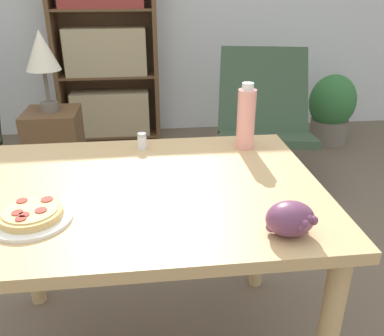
{
  "coord_description": "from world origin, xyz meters",
  "views": [
    {
      "loc": [
        0.15,
        -1.15,
        1.3
      ],
      "look_at": [
        0.28,
        -0.03,
        0.79
      ],
      "focal_mm": 38.0,
      "sensor_mm": 36.0,
      "label": 1
    }
  ],
  "objects_px": {
    "drink_bottle": "(246,118)",
    "table_lamp": "(42,54)",
    "pizza_on_plate": "(31,215)",
    "bookshelf": "(106,49)",
    "side_table": "(56,151)",
    "lounge_chair_far": "(262,141)",
    "grape_bunch": "(291,219)",
    "salt_shaker": "(142,141)",
    "potted_plant_floor": "(331,109)"
  },
  "relations": [
    {
      "from": "drink_bottle",
      "to": "table_lamp",
      "type": "bearing_deg",
      "value": 129.54
    },
    {
      "from": "pizza_on_plate",
      "to": "bookshelf",
      "type": "height_order",
      "value": "bookshelf"
    },
    {
      "from": "side_table",
      "to": "lounge_chair_far",
      "type": "bearing_deg",
      "value": -0.08
    },
    {
      "from": "grape_bunch",
      "to": "salt_shaker",
      "type": "xyz_separation_m",
      "value": [
        -0.36,
        0.61,
        -0.01
      ]
    },
    {
      "from": "side_table",
      "to": "table_lamp",
      "type": "xyz_separation_m",
      "value": [
        0.0,
        0.0,
        0.63
      ]
    },
    {
      "from": "pizza_on_plate",
      "to": "lounge_chair_far",
      "type": "bearing_deg",
      "value": 55.59
    },
    {
      "from": "side_table",
      "to": "potted_plant_floor",
      "type": "height_order",
      "value": "potted_plant_floor"
    },
    {
      "from": "lounge_chair_far",
      "to": "bookshelf",
      "type": "bearing_deg",
      "value": 149.43
    },
    {
      "from": "grape_bunch",
      "to": "drink_bottle",
      "type": "distance_m",
      "value": 0.59
    },
    {
      "from": "side_table",
      "to": "drink_bottle",
      "type": "bearing_deg",
      "value": -50.46
    },
    {
      "from": "grape_bunch",
      "to": "table_lamp",
      "type": "xyz_separation_m",
      "value": [
        -0.95,
        1.77,
        0.13
      ]
    },
    {
      "from": "lounge_chair_far",
      "to": "potted_plant_floor",
      "type": "distance_m",
      "value": 1.01
    },
    {
      "from": "table_lamp",
      "to": "drink_bottle",
      "type": "bearing_deg",
      "value": -50.46
    },
    {
      "from": "pizza_on_plate",
      "to": "table_lamp",
      "type": "bearing_deg",
      "value": 100.24
    },
    {
      "from": "lounge_chair_far",
      "to": "bookshelf",
      "type": "xyz_separation_m",
      "value": [
        -1.11,
        1.01,
        0.49
      ]
    },
    {
      "from": "salt_shaker",
      "to": "bookshelf",
      "type": "distance_m",
      "value": 2.18
    },
    {
      "from": "side_table",
      "to": "bookshelf",
      "type": "bearing_deg",
      "value": 73.84
    },
    {
      "from": "drink_bottle",
      "to": "bookshelf",
      "type": "height_order",
      "value": "bookshelf"
    },
    {
      "from": "drink_bottle",
      "to": "side_table",
      "type": "relative_size",
      "value": 0.45
    },
    {
      "from": "drink_bottle",
      "to": "bookshelf",
      "type": "distance_m",
      "value": 2.3
    },
    {
      "from": "bookshelf",
      "to": "side_table",
      "type": "height_order",
      "value": "bookshelf"
    },
    {
      "from": "potted_plant_floor",
      "to": "drink_bottle",
      "type": "bearing_deg",
      "value": -123.9
    },
    {
      "from": "table_lamp",
      "to": "grape_bunch",
      "type": "bearing_deg",
      "value": -61.74
    },
    {
      "from": "grape_bunch",
      "to": "lounge_chair_far",
      "type": "height_order",
      "value": "lounge_chair_far"
    },
    {
      "from": "salt_shaker",
      "to": "table_lamp",
      "type": "bearing_deg",
      "value": 117.01
    },
    {
      "from": "table_lamp",
      "to": "salt_shaker",
      "type": "bearing_deg",
      "value": -62.99
    },
    {
      "from": "pizza_on_plate",
      "to": "lounge_chair_far",
      "type": "relative_size",
      "value": 0.24
    },
    {
      "from": "pizza_on_plate",
      "to": "table_lamp",
      "type": "xyz_separation_m",
      "value": [
        -0.29,
        1.63,
        0.16
      ]
    },
    {
      "from": "drink_bottle",
      "to": "salt_shaker",
      "type": "height_order",
      "value": "drink_bottle"
    },
    {
      "from": "pizza_on_plate",
      "to": "lounge_chair_far",
      "type": "height_order",
      "value": "lounge_chair_far"
    },
    {
      "from": "grape_bunch",
      "to": "lounge_chair_far",
      "type": "relative_size",
      "value": 0.14
    },
    {
      "from": "grape_bunch",
      "to": "potted_plant_floor",
      "type": "height_order",
      "value": "grape_bunch"
    },
    {
      "from": "bookshelf",
      "to": "side_table",
      "type": "bearing_deg",
      "value": -106.16
    },
    {
      "from": "pizza_on_plate",
      "to": "potted_plant_floor",
      "type": "distance_m",
      "value": 2.99
    },
    {
      "from": "pizza_on_plate",
      "to": "lounge_chair_far",
      "type": "distance_m",
      "value": 2.02
    },
    {
      "from": "pizza_on_plate",
      "to": "drink_bottle",
      "type": "distance_m",
      "value": 0.82
    },
    {
      "from": "potted_plant_floor",
      "to": "pizza_on_plate",
      "type": "bearing_deg",
      "value": -130.08
    },
    {
      "from": "drink_bottle",
      "to": "grape_bunch",
      "type": "bearing_deg",
      "value": -92.41
    },
    {
      "from": "potted_plant_floor",
      "to": "grape_bunch",
      "type": "bearing_deg",
      "value": -117.39
    },
    {
      "from": "grape_bunch",
      "to": "lounge_chair_far",
      "type": "xyz_separation_m",
      "value": [
        0.46,
        1.77,
        -0.48
      ]
    },
    {
      "from": "pizza_on_plate",
      "to": "salt_shaker",
      "type": "xyz_separation_m",
      "value": [
        0.29,
        0.47,
        0.02
      ]
    },
    {
      "from": "lounge_chair_far",
      "to": "table_lamp",
      "type": "distance_m",
      "value": 1.54
    },
    {
      "from": "table_lamp",
      "to": "potted_plant_floor",
      "type": "height_order",
      "value": "table_lamp"
    },
    {
      "from": "table_lamp",
      "to": "potted_plant_floor",
      "type": "xyz_separation_m",
      "value": [
        2.2,
        0.63,
        -0.6
      ]
    },
    {
      "from": "salt_shaker",
      "to": "potted_plant_floor",
      "type": "distance_m",
      "value": 2.45
    },
    {
      "from": "grape_bunch",
      "to": "bookshelf",
      "type": "height_order",
      "value": "bookshelf"
    },
    {
      "from": "pizza_on_plate",
      "to": "drink_bottle",
      "type": "relative_size",
      "value": 0.86
    },
    {
      "from": "table_lamp",
      "to": "side_table",
      "type": "bearing_deg",
      "value": 180.0
    },
    {
      "from": "bookshelf",
      "to": "potted_plant_floor",
      "type": "relative_size",
      "value": 2.76
    },
    {
      "from": "salt_shaker",
      "to": "lounge_chair_far",
      "type": "height_order",
      "value": "lounge_chair_far"
    }
  ]
}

